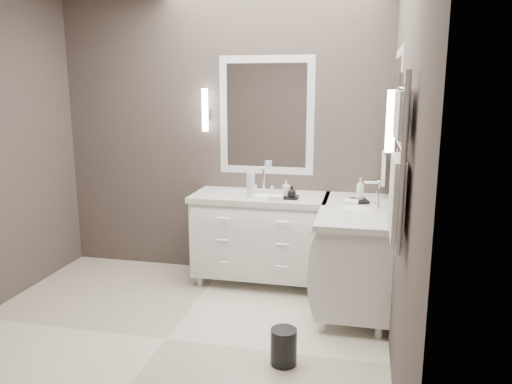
% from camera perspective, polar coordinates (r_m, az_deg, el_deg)
% --- Properties ---
extents(floor, '(3.20, 3.00, 0.01)m').
position_cam_1_polar(floor, '(3.88, -10.27, -16.28)').
color(floor, white).
rests_on(floor, ground).
extents(wall_back, '(3.20, 0.01, 2.70)m').
position_cam_1_polar(wall_back, '(4.86, -4.03, 6.41)').
color(wall_back, '#443A37').
rests_on(wall_back, floor).
extents(wall_front, '(3.20, 0.01, 2.70)m').
position_cam_1_polar(wall_front, '(2.19, -26.95, -1.83)').
color(wall_front, '#443A37').
rests_on(wall_front, floor).
extents(wall_right, '(0.01, 3.00, 2.70)m').
position_cam_1_polar(wall_right, '(3.18, 16.51, 2.96)').
color(wall_right, '#443A37').
rests_on(wall_right, floor).
extents(vanity_back, '(1.24, 0.59, 0.97)m').
position_cam_1_polar(vanity_back, '(4.66, 0.49, -4.68)').
color(vanity_back, white).
rests_on(vanity_back, floor).
extents(vanity_right, '(0.59, 1.24, 0.97)m').
position_cam_1_polar(vanity_right, '(4.25, 11.24, -6.55)').
color(vanity_right, white).
rests_on(vanity_right, floor).
extents(mirror_back, '(0.90, 0.02, 1.10)m').
position_cam_1_polar(mirror_back, '(4.72, 1.18, 8.71)').
color(mirror_back, white).
rests_on(mirror_back, wall_back).
extents(mirror_right, '(0.02, 0.90, 1.10)m').
position_cam_1_polar(mirror_right, '(3.95, 15.68, 7.62)').
color(mirror_right, white).
rests_on(mirror_right, wall_right).
extents(sconce_back, '(0.06, 0.06, 0.40)m').
position_cam_1_polar(sconce_back, '(4.81, -5.85, 9.22)').
color(sconce_back, white).
rests_on(sconce_back, wall_back).
extents(sconce_right, '(0.06, 0.06, 0.40)m').
position_cam_1_polar(sconce_right, '(3.37, 15.14, 7.68)').
color(sconce_right, white).
rests_on(sconce_right, wall_right).
extents(towel_bar_corner, '(0.03, 0.22, 0.30)m').
position_cam_1_polar(towel_bar_corner, '(4.55, 14.36, 2.72)').
color(towel_bar_corner, white).
rests_on(towel_bar_corner, wall_right).
extents(towel_ladder, '(0.06, 0.58, 0.90)m').
position_cam_1_polar(towel_ladder, '(2.78, 15.97, 2.61)').
color(towel_ladder, white).
rests_on(towel_ladder, wall_right).
extents(waste_bin, '(0.19, 0.19, 0.25)m').
position_cam_1_polar(waste_bin, '(3.48, 3.18, -17.24)').
color(waste_bin, black).
rests_on(waste_bin, floor).
extents(amenity_tray_back, '(0.16, 0.12, 0.02)m').
position_cam_1_polar(amenity_tray_back, '(4.41, 3.79, -0.59)').
color(amenity_tray_back, black).
rests_on(amenity_tray_back, vanity_back).
extents(amenity_tray_right, '(0.17, 0.20, 0.03)m').
position_cam_1_polar(amenity_tray_right, '(4.35, 11.75, -0.99)').
color(amenity_tray_right, black).
rests_on(amenity_tray_right, vanity_right).
extents(water_bottle, '(0.08, 0.08, 0.22)m').
position_cam_1_polar(water_bottle, '(4.41, -0.62, 0.71)').
color(water_bottle, silver).
rests_on(water_bottle, vanity_back).
extents(soap_bottle_a, '(0.08, 0.08, 0.13)m').
position_cam_1_polar(soap_bottle_a, '(4.42, 3.46, 0.48)').
color(soap_bottle_a, white).
rests_on(soap_bottle_a, amenity_tray_back).
extents(soap_bottle_b, '(0.08, 0.08, 0.10)m').
position_cam_1_polar(soap_bottle_b, '(4.36, 4.13, 0.07)').
color(soap_bottle_b, black).
rests_on(soap_bottle_b, amenity_tray_back).
extents(soap_bottle_c, '(0.08, 0.08, 0.18)m').
position_cam_1_polar(soap_bottle_c, '(4.33, 11.81, 0.36)').
color(soap_bottle_c, white).
rests_on(soap_bottle_c, amenity_tray_right).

